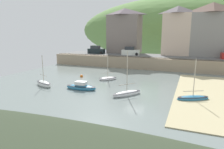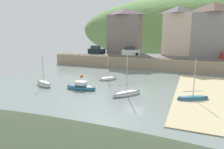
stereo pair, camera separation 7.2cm
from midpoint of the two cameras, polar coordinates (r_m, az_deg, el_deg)
The scene contains 14 objects.
ground at distance 17.74m, azimuth 2.36°, elevation -13.06°, with size 48.00×41.00×0.61m.
quay_seawall at distance 43.24m, azimuth 12.57°, elevation 3.24°, with size 48.00×9.40×2.40m.
hillside_backdrop at distance 80.02m, azimuth 19.89°, elevation 11.67°, with size 80.00×44.00×23.74m.
waterfront_building_left at distance 52.59m, azimuth 3.53°, elevation 12.25°, with size 8.16×5.79×11.06m.
waterfront_building_centre at distance 50.09m, azimuth 17.84°, elevation 11.74°, with size 6.49×5.72×11.06m.
waterfront_building_right at distance 50.08m, azimuth 26.11°, elevation 11.37°, with size 8.51×5.78×11.48m.
sailboat_nearest_shore at distance 24.94m, azimuth 4.11°, elevation -5.34°, with size 3.26×3.73×5.60m.
sailboat_blue_trim at distance 32.92m, azimuth -1.26°, elevation -1.14°, with size 2.99×2.93×4.42m.
dinghy_open_wooden at distance 27.85m, azimuth -8.78°, elevation -3.50°, with size 4.38×1.68×1.29m.
sailboat_white_hull at distance 30.89m, azimuth -18.71°, elevation -2.50°, with size 3.73×2.50×4.69m.
motorboat_with_cabin at distance 25.01m, azimuth 21.75°, elevation -6.19°, with size 3.83×2.73×4.94m.
parked_car_near_slipway at distance 50.84m, azimuth -4.53°, elevation 6.84°, with size 4.16×1.86×1.95m.
parked_car_by_wall at distance 47.61m, azimuth 5.18°, elevation 6.49°, with size 4.27×2.17×1.95m.
mooring_buoy at distance 35.41m, azimuth -8.65°, elevation -0.46°, with size 0.52×0.52×0.52m.
Camera 1 is at (6.63, -24.77, 7.64)m, focal length 32.43 mm.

